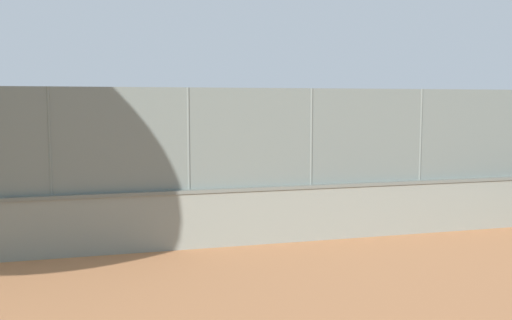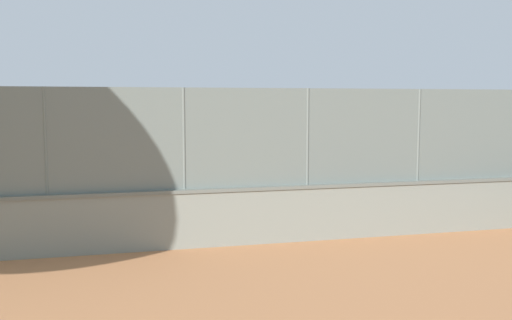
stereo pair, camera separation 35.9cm
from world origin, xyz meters
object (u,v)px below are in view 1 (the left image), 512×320
at_px(player_baseline_waiting, 276,154).
at_px(courtside_bench, 435,202).
at_px(player_crossing_court, 250,178).
at_px(sports_ball, 309,186).

bearing_deg(player_baseline_waiting, courtside_bench, 98.19).
relative_size(player_crossing_court, courtside_bench, 1.03).
height_order(sports_ball, courtside_bench, sports_ball).
bearing_deg(courtside_bench, player_baseline_waiting, -81.81).
height_order(player_baseline_waiting, courtside_bench, player_baseline_waiting).
distance_m(player_crossing_court, player_baseline_waiting, 8.45).
bearing_deg(sports_ball, player_crossing_court, -57.08).
bearing_deg(sports_ball, courtside_bench, 164.36).
bearing_deg(sports_ball, player_baseline_waiting, -102.19).
distance_m(sports_ball, courtside_bench, 3.82).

